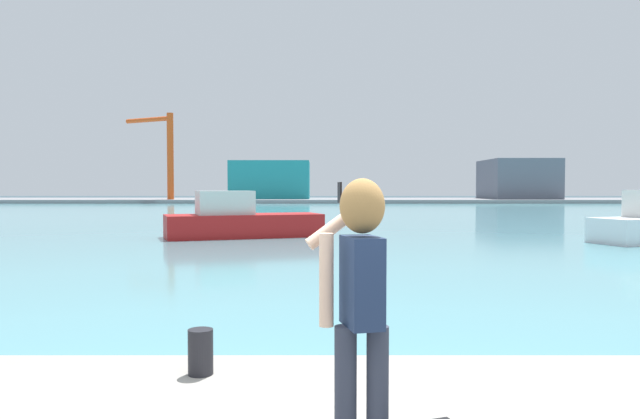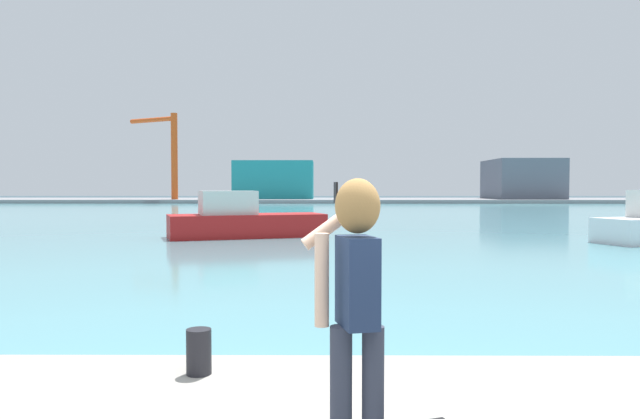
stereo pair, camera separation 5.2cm
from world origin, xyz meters
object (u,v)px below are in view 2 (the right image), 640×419
Objects in this scene: harbor_bollard at (199,352)px; port_crane at (169,147)px; warehouse_right at (522,179)px; boat_moored at (243,221)px; person_photographer at (355,287)px; warehouse_left at (274,180)px.

harbor_bollard is 88.00m from port_crane.
warehouse_right is (33.60, 90.92, 2.87)m from harbor_bollard.
boat_moored is 66.06m from port_crane.
port_crane reaches higher than boat_moored.
warehouse_right is (36.29, 68.72, 2.95)m from boat_moored.
boat_moored reaches higher than harbor_bollard.
boat_moored is at bearing -72.18° from port_crane.
person_photographer is at bearing -99.28° from boat_moored.
harbor_bollard is at bearing 26.21° from person_photographer.
person_photographer is 4.26× the size of harbor_bollard.
port_crane is (-56.37, -6.27, 4.84)m from warehouse_right.
boat_moored is 0.58× the size of port_crane.
boat_moored is at bearing 96.91° from harbor_bollard.
person_photographer is 0.23× the size of boat_moored.
warehouse_left reaches higher than person_photographer.
person_photographer is 0.14× the size of warehouse_left.
warehouse_left is at bearing 74.80° from boat_moored.
port_crane is at bearing 88.97° from boat_moored.
boat_moored is 0.60× the size of warehouse_left.
warehouse_left is 0.97× the size of port_crane.
harbor_bollard is 0.03× the size of warehouse_right.
port_crane reaches higher than harbor_bollard.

